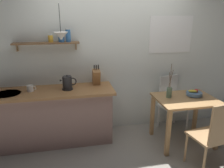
# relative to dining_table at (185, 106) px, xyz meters

# --- Properties ---
(ground_plane) EXTENTS (14.00, 14.00, 0.00)m
(ground_plane) POSITION_rel_dining_table_xyz_m (-1.00, 0.09, -0.63)
(ground_plane) COLOR gray
(back_wall) EXTENTS (6.80, 0.11, 2.70)m
(back_wall) POSITION_rel_dining_table_xyz_m (-0.79, 0.74, 0.72)
(back_wall) COLOR silver
(back_wall) RESTS_ON ground_plane
(kitchen_counter) EXTENTS (1.83, 0.63, 0.89)m
(kitchen_counter) POSITION_rel_dining_table_xyz_m (-2.00, 0.41, -0.18)
(kitchen_counter) COLOR gray
(kitchen_counter) RESTS_ON ground_plane
(wall_shelf) EXTENTS (0.98, 0.20, 0.33)m
(wall_shelf) POSITION_rel_dining_table_xyz_m (-1.96, 0.58, 0.99)
(wall_shelf) COLOR brown
(dining_table) EXTENTS (0.91, 0.71, 0.76)m
(dining_table) POSITION_rel_dining_table_xyz_m (0.00, 0.00, 0.00)
(dining_table) COLOR tan
(dining_table) RESTS_ON ground_plane
(dining_chair_near) EXTENTS (0.50, 0.47, 0.99)m
(dining_chair_near) POSITION_rel_dining_table_xyz_m (0.02, -0.71, -0.08)
(dining_chair_near) COLOR tan
(dining_chair_near) RESTS_ON ground_plane
(dining_chair_far) EXTENTS (0.52, 0.49, 0.96)m
(dining_chair_far) POSITION_rel_dining_table_xyz_m (0.02, 0.51, -0.10)
(dining_chair_far) COLOR white
(dining_chair_far) RESTS_ON ground_plane
(fruit_bowl) EXTENTS (0.25, 0.25, 0.11)m
(fruit_bowl) POSITION_rel_dining_table_xyz_m (0.17, 0.07, 0.18)
(fruit_bowl) COLOR #51759E
(fruit_bowl) RESTS_ON dining_table
(twig_vase) EXTENTS (0.09, 0.08, 0.53)m
(twig_vase) POSITION_rel_dining_table_xyz_m (-0.25, 0.08, 0.22)
(twig_vase) COLOR #567056
(twig_vase) RESTS_ON dining_table
(electric_kettle) EXTENTS (0.25, 0.17, 0.23)m
(electric_kettle) POSITION_rel_dining_table_xyz_m (-1.78, 0.38, 0.37)
(electric_kettle) COLOR black
(electric_kettle) RESTS_ON kitchen_counter
(knife_block) EXTENTS (0.12, 0.19, 0.34)m
(knife_block) POSITION_rel_dining_table_xyz_m (-1.32, 0.53, 0.40)
(knife_block) COLOR #9E6B3D
(knife_block) RESTS_ON kitchen_counter
(coffee_mug_by_sink) EXTENTS (0.13, 0.09, 0.09)m
(coffee_mug_by_sink) POSITION_rel_dining_table_xyz_m (-2.33, 0.41, 0.31)
(coffee_mug_by_sink) COLOR white
(coffee_mug_by_sink) RESTS_ON kitchen_counter
(pendant_lamp) EXTENTS (0.20, 0.20, 0.48)m
(pendant_lamp) POSITION_rel_dining_table_xyz_m (-1.83, 0.32, 1.08)
(pendant_lamp) COLOR black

